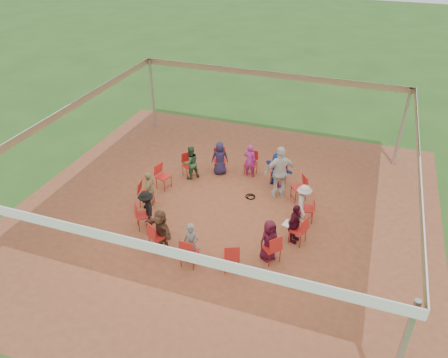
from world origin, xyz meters
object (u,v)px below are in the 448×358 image
(person_seated_5, at_px, (191,163))
(person_seated_8, at_px, (161,229))
(chair_9, at_px, (143,215))
(chair_3, at_px, (279,173))
(chair_8, at_px, (147,194))
(standing_person, at_px, (280,172))
(person_seated_7, at_px, (147,210))
(chair_11, at_px, (190,252))
(chair_4, at_px, (251,163))
(person_seated_4, at_px, (220,158))
(chair_2, at_px, (299,188))
(person_seated_1, at_px, (303,203))
(person_seated_10, at_px, (269,240))
(chair_12, at_px, (231,256))
(person_seated_2, at_px, (277,169))
(laptop, at_px, (290,223))
(person_seated_6, at_px, (150,190))
(chair_10, at_px, (158,236))
(person_seated_9, at_px, (191,244))
(cable_coil, at_px, (251,197))
(chair_1, at_px, (307,208))
(chair_7, at_px, (163,177))
(person_seated_0, at_px, (295,224))
(person_seated_3, at_px, (250,160))
(chair_6, at_px, (189,165))
(chair_13, at_px, (271,248))
(chair_0, at_px, (298,230))

(person_seated_5, xyz_separation_m, person_seated_8, (0.69, -3.72, 0.00))
(chair_9, bearing_deg, chair_3, 102.86)
(chair_8, relative_size, standing_person, 0.49)
(person_seated_7, bearing_deg, chair_11, 22.84)
(chair_4, bearing_deg, person_seated_4, 18.91)
(chair_2, bearing_deg, person_seated_8, 102.54)
(person_seated_1, bearing_deg, chair_4, 36.83)
(chair_8, distance_m, person_seated_5, 2.16)
(person_seated_10, bearing_deg, chair_8, 116.38)
(chair_12, bearing_deg, person_seated_2, 64.95)
(chair_3, height_order, laptop, chair_3)
(person_seated_4, relative_size, person_seated_6, 1.00)
(chair_10, relative_size, laptop, 2.28)
(person_seated_9, xyz_separation_m, cable_coil, (0.64, 3.51, -0.61))
(chair_3, bearing_deg, person_seated_1, 151.41)
(chair_4, bearing_deg, standing_person, 143.22)
(chair_9, bearing_deg, chair_1, 77.14)
(chair_3, height_order, person_seated_6, person_seated_6)
(person_seated_6, xyz_separation_m, person_seated_10, (4.20, -1.14, 0.00))
(chair_7, distance_m, person_seated_1, 4.83)
(person_seated_0, distance_m, person_seated_6, 4.71)
(person_seated_3, bearing_deg, person_seated_5, 25.71)
(chair_6, height_order, person_seated_5, person_seated_5)
(chair_8, bearing_deg, person_seated_1, 90.00)
(chair_1, height_order, standing_person, standing_person)
(person_seated_1, height_order, person_seated_8, same)
(chair_9, xyz_separation_m, laptop, (4.23, 0.91, 0.15))
(person_seated_1, bearing_deg, person_seated_9, 128.57)
(person_seated_8, xyz_separation_m, cable_coil, (1.67, 3.23, -0.61))
(chair_10, relative_size, person_seated_9, 0.72)
(person_seated_1, bearing_deg, chair_2, 6.80)
(person_seated_8, height_order, standing_person, standing_person)
(chair_4, bearing_deg, person_seated_6, 52.53)
(person_seated_4, bearing_deg, laptop, 114.78)
(chair_12, bearing_deg, chair_1, 38.57)
(person_seated_10, relative_size, cable_coil, 3.14)
(person_seated_7, relative_size, cable_coil, 3.14)
(chair_12, height_order, chair_13, same)
(person_seated_7, relative_size, laptop, 3.17)
(person_seated_4, bearing_deg, chair_2, 143.17)
(chair_0, bearing_deg, chair_6, 77.14)
(chair_6, height_order, chair_12, same)
(person_seated_4, bearing_deg, chair_1, 129.68)
(chair_7, bearing_deg, person_seated_5, 161.09)
(chair_11, height_order, person_seated_8, person_seated_8)
(chair_8, xyz_separation_m, chair_9, (0.45, -1.04, 0.00))
(person_seated_4, relative_size, person_seated_7, 1.00)
(chair_7, relative_size, person_seated_8, 0.72)
(chair_3, distance_m, person_seated_2, 0.22)
(person_seated_4, bearing_deg, chair_9, 50.32)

